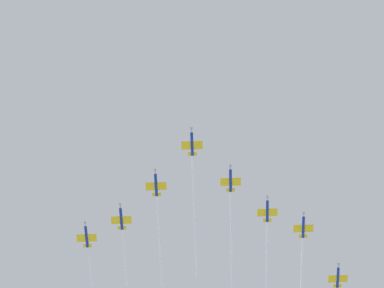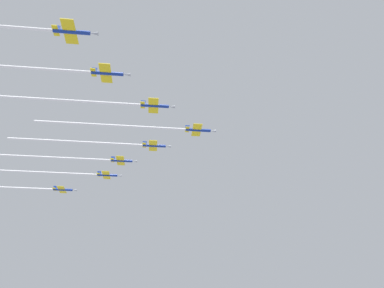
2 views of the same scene
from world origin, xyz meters
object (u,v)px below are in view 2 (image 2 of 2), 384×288
(jet_starboard_inner, at_px, (94,102))
(jet_starboard_outer, at_px, (19,67))
(jet_lead, at_px, (145,127))
(jet_port_outer, at_px, (61,158))
(jet_center_rear, at_px, (50,173))
(jet_port_inner, at_px, (107,143))
(jet_starboard_trail, at_px, (7,187))

(jet_starboard_inner, bearing_deg, jet_starboard_outer, -52.82)
(jet_starboard_outer, bearing_deg, jet_lead, 129.69)
(jet_port_outer, distance_m, jet_center_rear, 18.62)
(jet_port_inner, bearing_deg, jet_starboard_inner, -1.61)
(jet_lead, distance_m, jet_starboard_inner, 24.27)
(jet_starboard_inner, height_order, jet_starboard_trail, jet_starboard_trail)
(jet_center_rear, bearing_deg, jet_lead, 44.99)
(jet_starboard_trail, bearing_deg, jet_lead, 48.94)
(jet_port_inner, bearing_deg, jet_lead, 45.98)
(jet_starboard_trail, bearing_deg, jet_port_inner, 49.86)
(jet_starboard_inner, bearing_deg, jet_port_outer, -155.50)
(jet_port_inner, xyz_separation_m, jet_starboard_outer, (-36.76, -39.63, -2.64))
(jet_port_outer, xyz_separation_m, jet_center_rear, (-3.29, 18.33, -0.17))
(jet_port_inner, relative_size, jet_center_rear, 0.80)
(jet_port_inner, xyz_separation_m, jet_starboard_inner, (-11.12, -30.83, -2.30))
(jet_lead, distance_m, jet_starboard_trail, 99.75)
(jet_starboard_inner, distance_m, jet_port_outer, 54.06)
(jet_port_outer, bearing_deg, jet_lead, 50.87)
(jet_starboard_inner, relative_size, jet_center_rear, 0.82)
(jet_starboard_outer, xyz_separation_m, jet_center_rear, (16.45, 80.81, 2.80))
(jet_port_outer, bearing_deg, jet_starboard_trail, -133.14)
(jet_lead, relative_size, jet_port_outer, 0.83)
(jet_port_inner, distance_m, jet_starboard_outer, 54.12)
(jet_lead, height_order, jet_center_rear, jet_center_rear)
(jet_port_inner, height_order, jet_starboard_outer, jet_port_inner)
(jet_lead, distance_m, jet_starboard_outer, 51.32)
(jet_starboard_outer, bearing_deg, jet_port_inner, 155.38)
(jet_port_outer, relative_size, jet_center_rear, 0.99)
(jet_starboard_trail, bearing_deg, jet_center_rear, 57.88)
(jet_port_inner, relative_size, jet_port_outer, 0.81)
(jet_starboard_inner, bearing_deg, jet_port_inner, 178.39)
(jet_starboard_outer, bearing_deg, jet_starboard_inner, 127.18)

